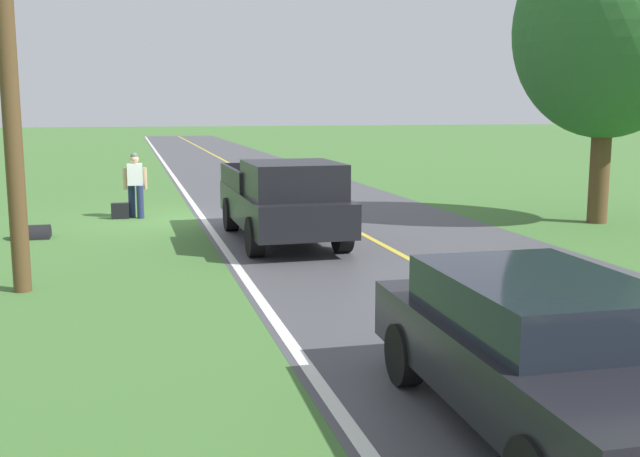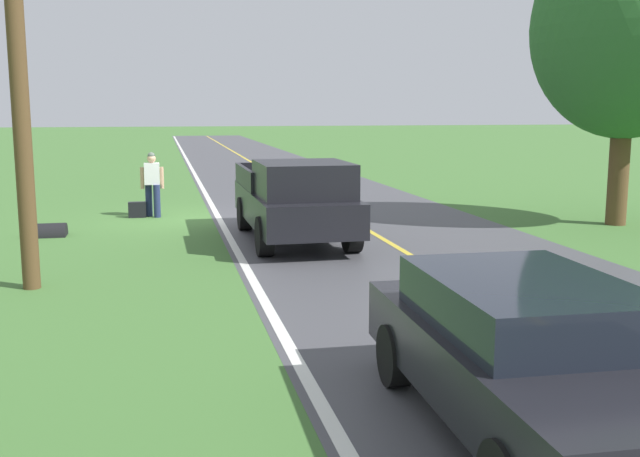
{
  "view_description": "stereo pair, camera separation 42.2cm",
  "coord_description": "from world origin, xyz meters",
  "px_view_note": "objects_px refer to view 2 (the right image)",
  "views": [
    {
      "loc": [
        1.0,
        19.77,
        2.92
      ],
      "look_at": [
        -1.53,
        10.04,
        1.28
      ],
      "focal_mm": 41.61,
      "sensor_mm": 36.0,
      "label": 1
    },
    {
      "loc": [
        0.59,
        19.87,
        2.92
      ],
      "look_at": [
        -1.53,
        10.04,
        1.28
      ],
      "focal_mm": 41.61,
      "sensor_mm": 36.0,
      "label": 2
    }
  ],
  "objects_px": {
    "pickup_truck_passing": "(296,198)",
    "utility_pole_roadside": "(18,70)",
    "suitcase_carried": "(137,210)",
    "tree_far_side_near": "(628,29)",
    "hitchhiker_walking": "(152,181)",
    "sedan_ahead_same_lane": "(530,353)"
  },
  "relations": [
    {
      "from": "pickup_truck_passing",
      "to": "utility_pole_roadside",
      "type": "xyz_separation_m",
      "value": [
        4.99,
        3.27,
        2.54
      ]
    },
    {
      "from": "suitcase_carried",
      "to": "tree_far_side_near",
      "type": "relative_size",
      "value": 0.06
    },
    {
      "from": "hitchhiker_walking",
      "to": "utility_pole_roadside",
      "type": "relative_size",
      "value": 0.25
    },
    {
      "from": "suitcase_carried",
      "to": "pickup_truck_passing",
      "type": "xyz_separation_m",
      "value": [
        -3.52,
        4.52,
        0.76
      ]
    },
    {
      "from": "tree_far_side_near",
      "to": "utility_pole_roadside",
      "type": "bearing_deg",
      "value": 16.62
    },
    {
      "from": "pickup_truck_passing",
      "to": "utility_pole_roadside",
      "type": "bearing_deg",
      "value": 33.2
    },
    {
      "from": "hitchhiker_walking",
      "to": "suitcase_carried",
      "type": "relative_size",
      "value": 3.8
    },
    {
      "from": "suitcase_carried",
      "to": "sedan_ahead_same_lane",
      "type": "xyz_separation_m",
      "value": [
        -3.83,
        14.52,
        0.54
      ]
    },
    {
      "from": "pickup_truck_passing",
      "to": "utility_pole_roadside",
      "type": "height_order",
      "value": "utility_pole_roadside"
    },
    {
      "from": "tree_far_side_near",
      "to": "utility_pole_roadside",
      "type": "height_order",
      "value": "tree_far_side_near"
    },
    {
      "from": "hitchhiker_walking",
      "to": "sedan_ahead_same_lane",
      "type": "xyz_separation_m",
      "value": [
        -3.41,
        14.59,
        -0.23
      ]
    },
    {
      "from": "tree_far_side_near",
      "to": "utility_pole_roadside",
      "type": "xyz_separation_m",
      "value": [
        13.35,
        3.99,
        -1.3
      ]
    },
    {
      "from": "hitchhiker_walking",
      "to": "tree_far_side_near",
      "type": "bearing_deg",
      "value": 161.31
    },
    {
      "from": "suitcase_carried",
      "to": "hitchhiker_walking",
      "type": "bearing_deg",
      "value": 100.86
    },
    {
      "from": "sedan_ahead_same_lane",
      "to": "hitchhiker_walking",
      "type": "bearing_deg",
      "value": -76.86
    },
    {
      "from": "hitchhiker_walking",
      "to": "tree_far_side_near",
      "type": "xyz_separation_m",
      "value": [
        -11.45,
        3.87,
        3.82
      ]
    },
    {
      "from": "pickup_truck_passing",
      "to": "utility_pole_roadside",
      "type": "distance_m",
      "value": 6.48
    },
    {
      "from": "suitcase_carried",
      "to": "pickup_truck_passing",
      "type": "bearing_deg",
      "value": 39.06
    },
    {
      "from": "suitcase_carried",
      "to": "utility_pole_roadside",
      "type": "distance_m",
      "value": 8.58
    },
    {
      "from": "hitchhiker_walking",
      "to": "suitcase_carried",
      "type": "height_order",
      "value": "hitchhiker_walking"
    },
    {
      "from": "hitchhiker_walking",
      "to": "sedan_ahead_same_lane",
      "type": "bearing_deg",
      "value": 103.14
    },
    {
      "from": "tree_far_side_near",
      "to": "pickup_truck_passing",
      "type": "bearing_deg",
      "value": 4.92
    }
  ]
}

